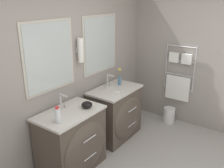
% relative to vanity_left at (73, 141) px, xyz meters
% --- Properties ---
extents(wall_back, '(5.78, 0.16, 2.60)m').
position_rel_vanity_left_xyz_m(wall_back, '(0.11, 0.36, 0.88)').
color(wall_back, gray).
rests_on(wall_back, ground_plane).
extents(wall_right, '(0.13, 3.66, 2.60)m').
position_rel_vanity_left_xyz_m(wall_right, '(2.22, -0.64, 0.86)').
color(wall_right, gray).
rests_on(wall_right, ground_plane).
extents(vanity_left, '(0.88, 0.62, 0.85)m').
position_rel_vanity_left_xyz_m(vanity_left, '(0.00, 0.00, 0.00)').
color(vanity_left, '#4C4238').
rests_on(vanity_left, ground_plane).
extents(vanity_right, '(0.88, 0.62, 0.85)m').
position_rel_vanity_left_xyz_m(vanity_right, '(1.03, 0.00, 0.00)').
color(vanity_right, '#4C4238').
rests_on(vanity_right, ground_plane).
extents(faucet_left, '(0.17, 0.13, 0.22)m').
position_rel_vanity_left_xyz_m(faucet_left, '(0.00, 0.17, 0.53)').
color(faucet_left, silver).
rests_on(faucet_left, vanity_left).
extents(faucet_right, '(0.17, 0.13, 0.22)m').
position_rel_vanity_left_xyz_m(faucet_right, '(1.03, 0.17, 0.53)').
color(faucet_right, silver).
rests_on(faucet_right, vanity_right).
extents(toiletry_bottle, '(0.07, 0.07, 0.20)m').
position_rel_vanity_left_xyz_m(toiletry_bottle, '(-0.28, -0.06, 0.52)').
color(toiletry_bottle, silver).
rests_on(toiletry_bottle, vanity_left).
extents(amenity_bowl, '(0.15, 0.15, 0.09)m').
position_rel_vanity_left_xyz_m(amenity_bowl, '(0.23, -0.07, 0.47)').
color(amenity_bowl, black).
rests_on(amenity_bowl, vanity_left).
extents(flower_vase, '(0.05, 0.05, 0.29)m').
position_rel_vanity_left_xyz_m(flower_vase, '(1.24, 0.08, 0.54)').
color(flower_vase, teal).
rests_on(flower_vase, vanity_right).
extents(soap_dish, '(0.08, 0.06, 0.04)m').
position_rel_vanity_left_xyz_m(soap_dish, '(0.88, -0.11, 0.44)').
color(soap_dish, white).
rests_on(soap_dish, vanity_right).
extents(waste_bin, '(0.21, 0.21, 0.29)m').
position_rel_vanity_left_xyz_m(waste_bin, '(2.01, -0.53, -0.28)').
color(waste_bin, silver).
rests_on(waste_bin, ground_plane).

